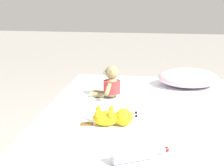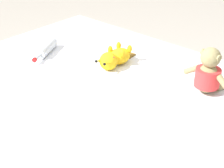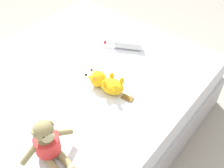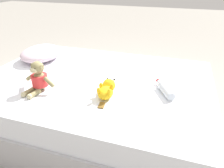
# 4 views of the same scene
# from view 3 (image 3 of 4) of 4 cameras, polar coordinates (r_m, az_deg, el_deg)

# --- Properties ---
(ground_plane) EXTENTS (16.00, 16.00, 0.00)m
(ground_plane) POSITION_cam_3_polar(r_m,az_deg,el_deg) (2.02, -9.75, -10.51)
(ground_plane) COLOR #9E998E
(bed) EXTENTS (1.46, 2.02, 0.47)m
(bed) POSITION_cam_3_polar(r_m,az_deg,el_deg) (1.84, -10.60, -6.23)
(bed) COLOR #B2B2B7
(bed) RESTS_ON ground_plane
(plush_monkey) EXTENTS (0.24, 0.29, 0.24)m
(plush_monkey) POSITION_cam_3_polar(r_m,az_deg,el_deg) (1.30, -13.59, -12.28)
(plush_monkey) COLOR #8E8456
(plush_monkey) RESTS_ON bed
(plush_yellow_creature) EXTENTS (0.33, 0.12, 0.10)m
(plush_yellow_creature) POSITION_cam_3_polar(r_m,az_deg,el_deg) (1.60, -1.29, 0.28)
(plush_yellow_creature) COLOR yellow
(plush_yellow_creature) RESTS_ON bed
(glass_bottle) EXTENTS (0.26, 0.17, 0.06)m
(glass_bottle) POSITION_cam_3_polar(r_m,az_deg,el_deg) (1.94, 3.26, 8.37)
(glass_bottle) COLOR silver
(glass_bottle) RESTS_ON bed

